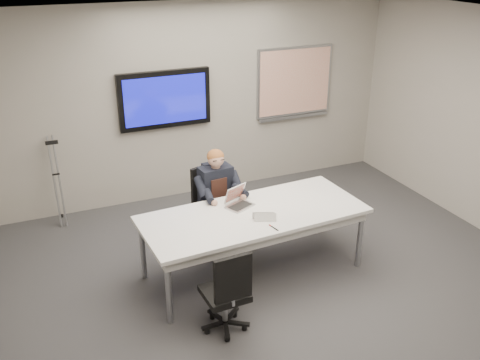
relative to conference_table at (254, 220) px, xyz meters
name	(u,v)px	position (x,y,z in m)	size (l,w,h in m)	color
floor	(294,299)	(0.19, -0.65, -0.68)	(6.00, 6.00, 0.02)	#343537
ceiling	(308,30)	(0.19, -0.65, 2.12)	(6.00, 6.00, 0.02)	silver
wall_back	(198,102)	(0.19, 2.35, 0.72)	(6.00, 0.02, 2.80)	#9C998D
conference_table	(254,220)	(0.00, 0.00, 0.00)	(2.54, 1.17, 0.77)	white
tv_display	(165,99)	(-0.31, 2.29, 0.82)	(1.30, 0.09, 0.80)	black
whiteboard	(295,83)	(1.74, 2.32, 0.85)	(1.25, 0.08, 1.10)	#9A9DA2
office_chair_far	(213,219)	(-0.17, 0.84, -0.37)	(0.59, 0.59, 0.98)	black
office_chair_near	(227,306)	(-0.66, -0.83, -0.39)	(0.46, 0.46, 0.93)	black
seated_person	(221,212)	(-0.15, 0.61, -0.17)	(0.41, 0.70, 1.27)	#1C232F
crutch	(57,180)	(-1.88, 2.12, -0.05)	(0.17, 0.37, 1.26)	#989A9F
laptop	(238,201)	(-0.08, 0.25, 0.14)	(0.36, 0.38, 0.21)	silver
name_tent	(264,216)	(0.03, -0.20, 0.13)	(0.23, 0.07, 0.09)	silver
pen	(274,227)	(0.05, -0.40, 0.09)	(0.01, 0.01, 0.15)	black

